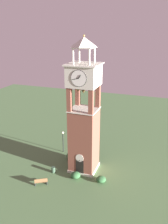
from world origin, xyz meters
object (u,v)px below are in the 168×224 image
Objects in this scene: park_bench at (41,181)px; trash_bin at (53,170)px; lamp_post at (63,138)px; clock_tower at (84,120)px.

trash_bin is (0.20, 2.96, -0.08)m from park_bench.
lamp_post is 6.07m from trash_bin.
trash_bin is at bearing 86.16° from park_bench.
trash_bin is (-3.57, -2.32, -6.80)m from clock_tower.
park_bench reaches higher than trash_bin.
clock_tower is 5.14× the size of lamp_post.
clock_tower is at bearing -35.25° from lamp_post.
clock_tower reaches higher than park_bench.
park_bench is at bearing -125.47° from clock_tower.
lamp_post reaches higher than park_bench.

